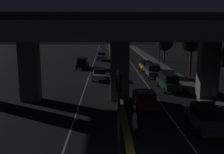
{
  "coord_description": "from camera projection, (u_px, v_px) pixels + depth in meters",
  "views": [
    {
      "loc": [
        -1.31,
        -10.93,
        6.83
      ],
      "look_at": [
        -0.67,
        16.0,
        1.78
      ],
      "focal_mm": 42.0,
      "sensor_mm": 36.0,
      "label": 1
    }
  ],
  "objects": [
    {
      "name": "roadside_tree_kerbside_far",
      "position": [
        165.0,
        42.0,
        53.14
      ],
      "size": [
        3.5,
        3.5,
        5.76
      ],
      "color": "#2D2116",
      "rests_on": "ground_plane"
    },
    {
      "name": "car_dark_green_third",
      "position": [
        168.0,
        81.0,
        29.25
      ],
      "size": [
        1.92,
        4.83,
        1.84
      ],
      "rotation": [
        0.0,
        0.0,
        1.6
      ],
      "color": "black",
      "rests_on": "ground_plane"
    },
    {
      "name": "car_dark_red_second",
      "position": [
        145.0,
        98.0,
        23.01
      ],
      "size": [
        1.92,
        4.43,
        1.43
      ],
      "rotation": [
        0.0,
        0.0,
        1.57
      ],
      "color": "#591414",
      "rests_on": "ground_plane"
    },
    {
      "name": "car_white_lead_oncoming",
      "position": [
        99.0,
        74.0,
        35.32
      ],
      "size": [
        2.03,
        4.35,
        1.41
      ],
      "rotation": [
        0.0,
        0.0,
        -1.53
      ],
      "color": "silver",
      "rests_on": "ground_plane"
    },
    {
      "name": "car_black_second_oncoming",
      "position": [
        82.0,
        63.0,
        44.94
      ],
      "size": [
        1.99,
        4.61,
        1.83
      ],
      "rotation": [
        0.0,
        0.0,
        -1.58
      ],
      "color": "black",
      "rests_on": "ground_plane"
    },
    {
      "name": "elevated_overpass",
      "position": [
        117.0,
        33.0,
        24.27
      ],
      "size": [
        35.02,
        12.5,
        8.28
      ],
      "color": "slate",
      "rests_on": "ground_plane"
    },
    {
      "name": "traffic_light_left_of_median",
      "position": [
        119.0,
        98.0,
        13.66
      ],
      "size": [
        0.3,
        0.49,
        4.71
      ],
      "color": "black",
      "rests_on": "ground_plane"
    },
    {
      "name": "street_lamp",
      "position": [
        158.0,
        39.0,
        44.57
      ],
      "size": [
        2.14,
        0.32,
        8.67
      ],
      "color": "#2D2D30",
      "rests_on": "ground_plane"
    },
    {
      "name": "lane_line_right_inner",
      "position": [
        134.0,
        67.0,
        46.51
      ],
      "size": [
        0.12,
        126.0,
        0.0
      ],
      "primitive_type": "cube",
      "color": "beige",
      "rests_on": "ground_plane"
    },
    {
      "name": "median_divider",
      "position": [
        113.0,
        66.0,
        46.39
      ],
      "size": [
        0.48,
        126.0,
        0.35
      ],
      "primitive_type": "cube",
      "color": "olive",
      "rests_on": "ground_plane"
    },
    {
      "name": "sidewalk_right",
      "position": [
        171.0,
        73.0,
        39.73
      ],
      "size": [
        2.16,
        126.0,
        0.17
      ],
      "primitive_type": "cube",
      "color": "slate",
      "rests_on": "ground_plane"
    },
    {
      "name": "pedestrian_on_sidewalk",
      "position": [
        214.0,
        95.0,
        22.91
      ],
      "size": [
        0.32,
        0.32,
        1.7
      ],
      "color": "black",
      "rests_on": "sidewalk_right"
    },
    {
      "name": "car_grey_lead",
      "position": [
        206.0,
        118.0,
        17.6
      ],
      "size": [
        1.88,
        3.98,
        1.71
      ],
      "rotation": [
        0.0,
        0.0,
        1.57
      ],
      "color": "#515459",
      "rests_on": "ground_plane"
    },
    {
      "name": "lane_line_left_inner",
      "position": [
        92.0,
        67.0,
        46.33
      ],
      "size": [
        0.12,
        126.0,
        0.0
      ],
      "primitive_type": "cube",
      "color": "beige",
      "rests_on": "ground_plane"
    },
    {
      "name": "car_silver_third_oncoming",
      "position": [
        102.0,
        56.0,
        56.12
      ],
      "size": [
        2.13,
        4.14,
        1.64
      ],
      "rotation": [
        0.0,
        0.0,
        -1.6
      ],
      "color": "gray",
      "rests_on": "ground_plane"
    },
    {
      "name": "car_grey_fourth",
      "position": [
        153.0,
        70.0,
        36.93
      ],
      "size": [
        1.95,
        4.8,
        1.83
      ],
      "rotation": [
        0.0,
        0.0,
        1.56
      ],
      "color": "#515459",
      "rests_on": "ground_plane"
    },
    {
      "name": "roadside_tree_kerbside_mid",
      "position": [
        192.0,
        38.0,
        37.63
      ],
      "size": [
        3.9,
        3.9,
        7.33
      ],
      "color": "#2D2116",
      "rests_on": "ground_plane"
    },
    {
      "name": "car_taxi_yellow_fifth",
      "position": [
        146.0,
        65.0,
        42.73
      ],
      "size": [
        2.01,
        4.22,
        1.55
      ],
      "rotation": [
        0.0,
        0.0,
        1.62
      ],
      "color": "gold",
      "rests_on": "ground_plane"
    },
    {
      "name": "motorcycle_white_filtering_near",
      "position": [
        135.0,
        124.0,
        17.22
      ],
      "size": [
        0.34,
        1.82,
        1.4
      ],
      "rotation": [
        0.0,
        0.0,
        1.62
      ],
      "color": "black",
      "rests_on": "ground_plane"
    }
  ]
}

